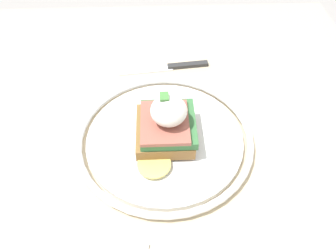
{
  "coord_description": "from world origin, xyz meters",
  "views": [
    {
      "loc": [
        -0.31,
        0.01,
        1.14
      ],
      "look_at": [
        0.01,
        -0.0,
        0.78
      ],
      "focal_mm": 35.0,
      "sensor_mm": 36.0,
      "label": 1
    }
  ],
  "objects": [
    {
      "name": "plate",
      "position": [
        0.01,
        -0.0,
        0.76
      ],
      "size": [
        0.27,
        0.27,
        0.02
      ],
      "color": "white",
      "rests_on": "dining_table"
    },
    {
      "name": "knife",
      "position": [
        0.18,
        -0.02,
        0.75
      ],
      "size": [
        0.03,
        0.17,
        0.01
      ],
      "color": "#2D2D2D",
      "rests_on": "dining_table"
    },
    {
      "name": "sandwich",
      "position": [
        0.0,
        -0.0,
        0.79
      ],
      "size": [
        0.12,
        0.09,
        0.08
      ],
      "color": "olive",
      "rests_on": "plate"
    },
    {
      "name": "dining_table",
      "position": [
        0.0,
        0.0,
        0.61
      ],
      "size": [
        0.83,
        0.77,
        0.75
      ],
      "color": "#C6B28E",
      "rests_on": "ground_plane"
    }
  ]
}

